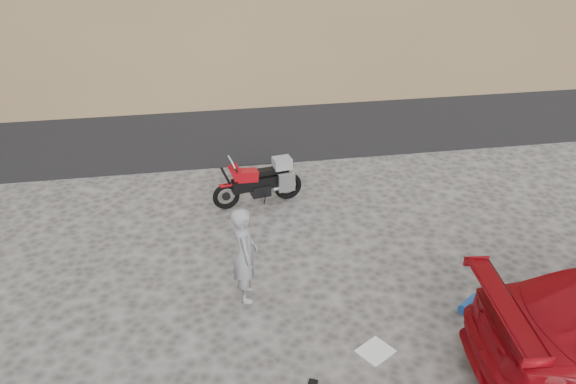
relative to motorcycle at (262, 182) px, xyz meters
name	(u,v)px	position (x,y,z in m)	size (l,w,h in m)	color
ground	(289,306)	(-0.02, -3.58, -0.52)	(140.00, 140.00, 0.00)	#413F3C
road	(239,116)	(-0.02, 5.42, -0.52)	(120.00, 7.00, 0.05)	black
motorcycle	(262,182)	(0.00, 0.00, 0.00)	(2.03, 0.79, 1.22)	black
man	(247,296)	(-0.69, -3.20, -0.52)	(0.63, 0.41, 1.73)	gray
gear_white_cloth	(376,351)	(1.10, -4.83, -0.51)	(0.48, 0.43, 0.02)	white
gear_blue_mat	(470,304)	(2.93, -4.14, -0.43)	(0.18, 0.18, 0.46)	#1B4CA2
gear_bottle	(537,342)	(3.54, -5.15, -0.42)	(0.07, 0.07, 0.21)	#1B4CA2
gear_funnel	(496,327)	(3.10, -4.71, -0.44)	(0.13, 0.13, 0.17)	red
gear_glove_a	(313,382)	(0.04, -5.28, -0.50)	(0.13, 0.09, 0.04)	black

